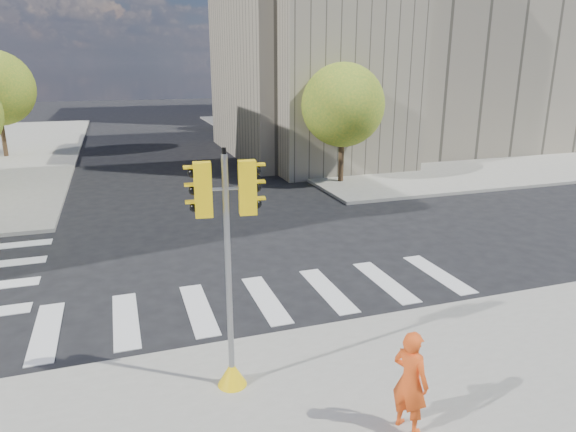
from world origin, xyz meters
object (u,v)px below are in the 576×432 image
object	(u,v)px
traffic_signal	(229,292)
photographer	(410,381)
lamp_near	(322,90)
lamp_far	(257,82)

from	to	relation	value
traffic_signal	photographer	xyz separation A→B (m)	(2.53, -2.15, -1.03)
lamp_near	traffic_signal	size ratio (longest dim) A/B	1.77
traffic_signal	photographer	distance (m)	3.48
traffic_signal	lamp_near	bearing A→B (deg)	70.13
traffic_signal	photographer	bearing A→B (deg)	-33.67
photographer	traffic_signal	bearing A→B (deg)	25.03
lamp_near	photographer	distance (m)	23.25
lamp_far	traffic_signal	world-z (taller)	lamp_far
photographer	lamp_far	bearing A→B (deg)	-36.11
lamp_far	photographer	xyz separation A→B (m)	(-7.30, -35.80, -3.52)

